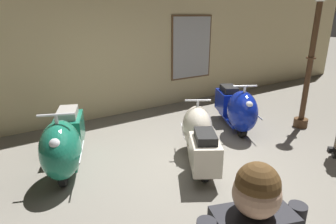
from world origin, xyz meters
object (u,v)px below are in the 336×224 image
Objects in this scene: scooter_2 at (237,109)px; lamppost at (312,53)px; scooter_0 at (64,144)px; scooter_1 at (199,135)px.

lamppost is at bearing 92.51° from scooter_2.
lamppost reaches higher than scooter_2.
scooter_0 is at bearing -65.99° from scooter_2.
scooter_0 reaches higher than scooter_1.
lamppost is at bearing 101.68° from scooter_0.
scooter_0 reaches higher than scooter_2.
scooter_0 is 4.82m from lamppost.
lamppost reaches higher than scooter_0.
scooter_2 reaches higher than scooter_1.
scooter_2 is 0.62× the size of lamppost.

